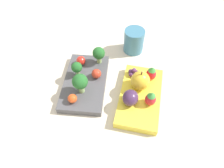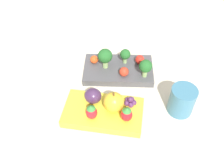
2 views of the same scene
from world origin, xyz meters
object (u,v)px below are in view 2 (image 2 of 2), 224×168
Objects in this scene: bento_box_fruit at (103,112)px; broccoli_floret_0 at (125,55)px; bento_box_savoury at (120,70)px; broccoli_floret_1 at (146,67)px; grape_cluster at (130,102)px; strawberry_0 at (91,112)px; plum at (93,96)px; drinking_cup at (182,100)px; apple at (114,102)px; strawberry_1 at (127,114)px; cherry_tomato_0 at (124,72)px; cherry_tomato_1 at (140,60)px; cherry_tomato_2 at (94,59)px; broccoli_floret_2 at (105,57)px.

bento_box_fruit is 0.19m from broccoli_floret_0.
bento_box_savoury is 0.16m from bento_box_fruit.
grape_cluster is (-0.02, -0.11, -0.02)m from broccoli_floret_1.
plum is at bearing 100.69° from strawberry_0.
drinking_cup is at bearing -39.72° from broccoli_floret_1.
apple is 1.40× the size of strawberry_0.
broccoli_floret_1 is at bearing 77.72° from grape_cluster.
strawberry_1 reaches higher than grape_cluster.
bento_box_fruit is at bearing -162.53° from apple.
cherry_tomato_0 is at bearing 61.18° from plum.
bento_box_fruit is 0.04m from apple.
strawberry_1 is at bearing -91.90° from grape_cluster.
cherry_tomato_1 is 0.13m from cherry_tomato_2.
cherry_tomato_1 is 0.84× the size of grape_cluster.
bento_box_savoury is 0.18m from strawberry_1.
drinking_cup reaches higher than strawberry_0.
drinking_cup reaches higher than plum.
bento_box_fruit is at bearing -94.33° from bento_box_savoury.
strawberry_1 is 0.10m from plum.
drinking_cup is (0.12, -0.13, 0.00)m from cherry_tomato_1.
broccoli_floret_0 reaches higher than cherry_tomato_1.
broccoli_floret_2 is 0.15m from apple.
strawberry_0 is at bearing -111.84° from cherry_tomato_1.
cherry_tomato_1 reaches higher than bento_box_savoury.
bento_box_fruit is at bearing -121.47° from broccoli_floret_1.
broccoli_floret_1 is 0.11m from broccoli_floret_2.
strawberry_0 is 0.99× the size of strawberry_1.
cherry_tomato_0 is at bearing -20.06° from cherry_tomato_2.
broccoli_floret_1 is 0.06m from cherry_tomato_1.
broccoli_floret_1 is 0.88× the size of broccoli_floret_2.
broccoli_floret_0 reaches higher than plum.
grape_cluster reaches higher than bento_box_savoury.
strawberry_0 reaches higher than bento_box_fruit.
cherry_tomato_0 is 0.63× the size of strawberry_1.
broccoli_floret_2 is 0.19m from strawberry_1.
bento_box_fruit is 0.16m from broccoli_floret_2.
broccoli_floret_1 is at bearing 58.53° from bento_box_fruit.
broccoli_floret_0 is at bearing 96.58° from cherry_tomato_0.
drinking_cup reaches higher than strawberry_1.
cherry_tomato_2 is at bearing 124.56° from strawberry_1.
cherry_tomato_2 is 0.56× the size of strawberry_1.
grape_cluster is (0.08, 0.06, -0.01)m from strawberry_0.
plum is (-0.01, 0.05, -0.00)m from strawberry_0.
cherry_tomato_2 is 0.15m from plum.
bento_box_fruit is 2.65× the size of drinking_cup.
plum reaches higher than bento_box_savoury.
broccoli_floret_0 is 0.77× the size of apple.
apple reaches higher than broccoli_floret_1.
drinking_cup is at bearing -23.38° from cherry_tomato_2.
broccoli_floret_1 is at bearing 57.35° from strawberry_0.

